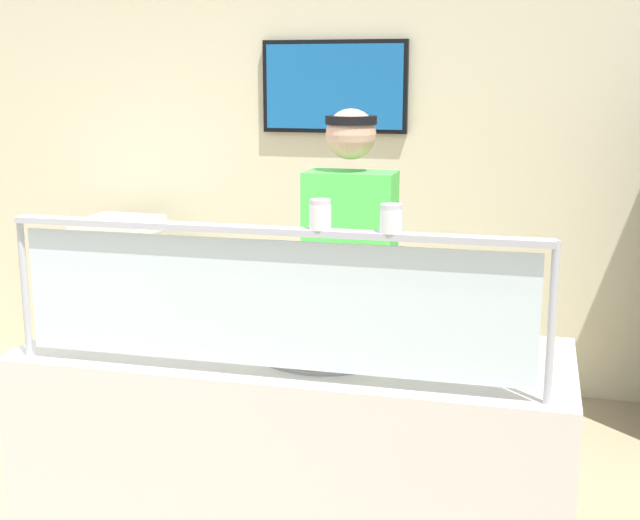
# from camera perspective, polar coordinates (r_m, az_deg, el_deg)

# --- Properties ---
(ground_plane) EXTENTS (12.00, 12.00, 0.00)m
(ground_plane) POSITION_cam_1_polar(r_m,az_deg,el_deg) (3.94, 1.07, -16.37)
(ground_plane) COLOR tan
(ground_plane) RESTS_ON ground
(shop_rear_unit) EXTENTS (6.31, 0.13, 2.70)m
(shop_rear_unit) POSITION_cam_1_polar(r_m,az_deg,el_deg) (5.17, 5.50, 6.32)
(shop_rear_unit) COLOR beige
(shop_rear_unit) RESTS_ON ground
(serving_counter) EXTENTS (1.91, 0.74, 0.95)m
(serving_counter) POSITION_cam_1_polar(r_m,az_deg,el_deg) (3.18, -1.61, -14.13)
(serving_counter) COLOR silver
(serving_counter) RESTS_ON ground
(sneeze_guard) EXTENTS (1.74, 0.06, 0.49)m
(sneeze_guard) POSITION_cam_1_polar(r_m,az_deg,el_deg) (2.63, -3.59, -1.72)
(sneeze_guard) COLOR #B2B5BC
(sneeze_guard) RESTS_ON serving_counter
(pizza_tray) EXTENTS (0.47, 0.47, 0.04)m
(pizza_tray) POSITION_cam_1_polar(r_m,az_deg,el_deg) (2.95, 0.35, -5.96)
(pizza_tray) COLOR #9EA0A8
(pizza_tray) RESTS_ON serving_counter
(pizza_server) EXTENTS (0.09, 0.28, 0.01)m
(pizza_server) POSITION_cam_1_polar(r_m,az_deg,el_deg) (2.93, -0.18, -5.64)
(pizza_server) COLOR #ADAFB7
(pizza_server) RESTS_ON pizza_tray
(parmesan_shaker) EXTENTS (0.07, 0.07, 0.09)m
(parmesan_shaker) POSITION_cam_1_polar(r_m,az_deg,el_deg) (2.54, 0.02, 2.95)
(parmesan_shaker) COLOR white
(parmesan_shaker) RESTS_ON sneeze_guard
(pepper_flake_shaker) EXTENTS (0.07, 0.07, 0.09)m
(pepper_flake_shaker) POSITION_cam_1_polar(r_m,az_deg,el_deg) (2.49, 4.82, 2.68)
(pepper_flake_shaker) COLOR white
(pepper_flake_shaker) RESTS_ON sneeze_guard
(worker_figure) EXTENTS (0.41, 0.50, 1.76)m
(worker_figure) POSITION_cam_1_polar(r_m,az_deg,el_deg) (3.63, 2.07, -1.80)
(worker_figure) COLOR #23232D
(worker_figure) RESTS_ON ground
(prep_shelf) EXTENTS (0.70, 0.55, 0.87)m
(prep_shelf) POSITION_cam_1_polar(r_m,az_deg,el_deg) (5.41, -13.18, -3.68)
(prep_shelf) COLOR #B7BABF
(prep_shelf) RESTS_ON ground
(pizza_box_stack) EXTENTS (0.46, 0.45, 0.18)m
(pizza_box_stack) POSITION_cam_1_polar(r_m,az_deg,el_deg) (5.29, -13.46, 1.79)
(pizza_box_stack) COLOR silver
(pizza_box_stack) RESTS_ON prep_shelf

